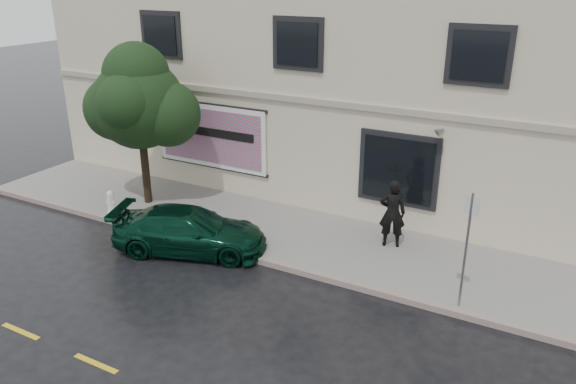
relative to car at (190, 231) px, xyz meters
The scene contains 12 objects.
ground 1.87m from the car, 42.59° to the right, with size 90.00×90.00×0.00m, color black.
sidewalk 2.49m from the car, 57.51° to the left, with size 20.00×3.50×0.15m, color gray.
curb 1.44m from the car, 12.94° to the left, with size 20.00×0.18×0.16m, color gray.
road_marking 4.91m from the car, 74.48° to the right, with size 19.00×0.12×0.01m, color gold.
building 8.42m from the car, 80.48° to the left, with size 20.00×8.12×7.00m.
billboard 4.42m from the car, 117.00° to the left, with size 4.30×0.16×2.20m.
car is the anchor object (origin of this frame).
pedestrian 5.47m from the car, 28.78° to the left, with size 0.70×0.46×1.92m, color black.
umbrella 5.73m from the car, 28.78° to the left, with size 0.87×0.87×0.64m, color black.
street_tree 4.58m from the car, 149.37° to the left, with size 2.78×2.78×4.61m.
fire_hydrant 3.54m from the car, behind, with size 0.31×0.29×0.75m.
sign_pole 7.21m from the car, ahead, with size 0.33×0.11×2.72m.
Camera 1 is at (7.55, -9.56, 7.15)m, focal length 35.00 mm.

